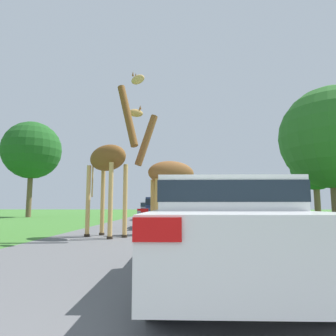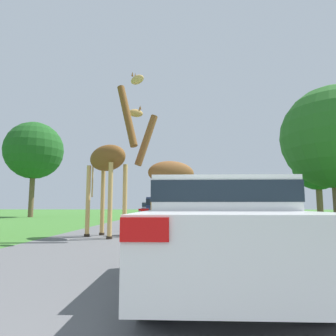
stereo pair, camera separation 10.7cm
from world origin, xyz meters
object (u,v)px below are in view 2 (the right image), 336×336
at_px(car_queue_right, 165,211).
at_px(car_far_ahead, 206,209).
at_px(car_verge_right, 204,211).
at_px(giraffe_companion, 109,159).
at_px(car_lead_maroon, 216,226).
at_px(tree_left_edge, 318,166).
at_px(giraffe_near_road, 168,175).
at_px(tree_right_cluster, 334,137).
at_px(tree_far_right, 34,151).
at_px(car_queue_left, 155,210).

relative_size(car_queue_right, car_far_ahead, 0.88).
bearing_deg(car_far_ahead, car_verge_right, -95.84).
bearing_deg(giraffe_companion, car_lead_maroon, 65.19).
distance_m(giraffe_companion, car_far_ahead, 19.01).
bearing_deg(car_lead_maroon, car_far_ahead, 85.39).
bearing_deg(tree_left_edge, giraffe_near_road, -127.78).
bearing_deg(tree_right_cluster, giraffe_companion, -149.23).
xyz_separation_m(giraffe_companion, tree_far_right, (-11.23, 16.95, 3.49)).
relative_size(car_queue_left, car_verge_right, 1.02).
distance_m(car_queue_right, car_far_ahead, 13.78).
xyz_separation_m(car_queue_left, tree_left_edge, (15.29, 5.82, 4.14)).
relative_size(giraffe_near_road, tree_right_cluster, 0.62).
height_order(giraffe_companion, car_verge_right, giraffe_companion).
bearing_deg(tree_left_edge, tree_far_right, -175.69).
height_order(giraffe_near_road, car_far_ahead, giraffe_near_road).
height_order(car_lead_maroon, tree_right_cluster, tree_right_cluster).
bearing_deg(tree_right_cluster, car_queue_left, 148.57).
height_order(car_queue_left, tree_right_cluster, tree_right_cluster).
bearing_deg(giraffe_near_road, car_far_ahead, -31.09).
bearing_deg(car_far_ahead, car_lead_maroon, -94.61).
xyz_separation_m(giraffe_companion, car_queue_right, (1.68, 4.86, -1.92)).
height_order(car_queue_right, tree_left_edge, tree_left_edge).
bearing_deg(car_verge_right, giraffe_companion, -113.56).
bearing_deg(tree_far_right, tree_left_edge, 4.31).
relative_size(car_far_ahead, car_verge_right, 1.03).
distance_m(car_queue_right, tree_left_edge, 20.38).
relative_size(giraffe_companion, tree_left_edge, 0.76).
bearing_deg(tree_right_cluster, car_lead_maroon, -123.49).
xyz_separation_m(car_queue_right, car_verge_right, (2.29, 4.25, -0.08)).
relative_size(giraffe_near_road, car_queue_left, 1.07).
bearing_deg(tree_far_right, car_queue_left, -17.88).
height_order(car_queue_left, car_verge_right, car_queue_left).
relative_size(car_queue_right, car_verge_right, 0.91).
xyz_separation_m(giraffe_companion, car_lead_maroon, (2.97, -5.73, -1.91)).
bearing_deg(tree_right_cluster, giraffe_near_road, -149.31).
distance_m(giraffe_companion, car_verge_right, 10.13).
xyz_separation_m(car_lead_maroon, tree_right_cluster, (8.19, 12.38, 4.11)).
xyz_separation_m(car_queue_left, car_far_ahead, (4.40, 5.09, 0.03)).
distance_m(car_queue_left, car_verge_right, 5.34).
distance_m(car_far_ahead, tree_right_cluster, 13.83).
bearing_deg(giraffe_near_road, car_queue_right, -16.28).
bearing_deg(giraffe_companion, car_verge_right, -165.80).
bearing_deg(car_far_ahead, giraffe_near_road, -99.63).
distance_m(car_verge_right, tree_left_edge, 15.97).
bearing_deg(car_far_ahead, car_queue_left, -130.86).
relative_size(tree_left_edge, tree_far_right, 0.82).
bearing_deg(giraffe_near_road, tree_left_edge, -59.24).
relative_size(car_lead_maroon, car_far_ahead, 1.04).
bearing_deg(giraffe_near_road, car_verge_right, -35.38).
bearing_deg(car_queue_right, car_lead_maroon, -83.06).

